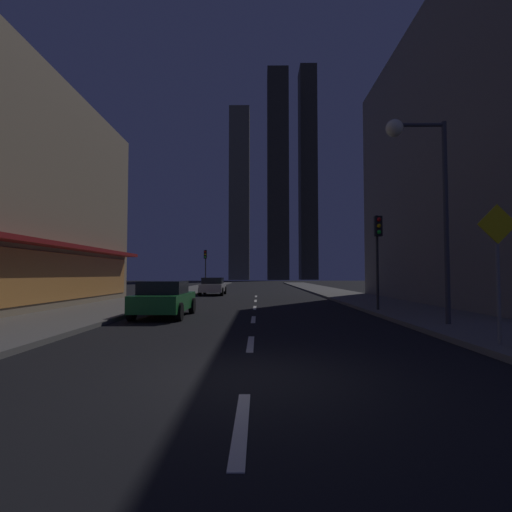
% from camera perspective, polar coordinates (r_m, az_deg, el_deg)
% --- Properties ---
extents(ground_plane, '(78.00, 136.00, 0.10)m').
position_cam_1_polar(ground_plane, '(38.59, 0.09, -5.30)').
color(ground_plane, black).
extents(sidewalk_right, '(4.00, 76.00, 0.15)m').
position_cam_1_polar(sidewalk_right, '(39.18, 10.42, -5.04)').
color(sidewalk_right, '#605E59').
rests_on(sidewalk_right, ground).
extents(sidewalk_left, '(4.00, 76.00, 0.15)m').
position_cam_1_polar(sidewalk_left, '(39.25, -10.22, -5.03)').
color(sidewalk_left, '#605E59').
rests_on(sidewalk_left, ground).
extents(lane_marking_center, '(0.16, 28.20, 0.01)m').
position_cam_1_polar(lane_marking_center, '(17.64, -0.27, -8.24)').
color(lane_marking_center, silver).
rests_on(lane_marking_center, ground).
extents(building_apartment_right, '(11.00, 20.00, 16.21)m').
position_cam_1_polar(building_apartment_right, '(27.46, 32.45, 11.20)').
color(building_apartment_right, slate).
rests_on(building_apartment_right, ground).
extents(skyscraper_distant_tall, '(6.25, 5.69, 53.89)m').
position_cam_1_polar(skyscraper_distant_tall, '(124.09, -2.42, 9.05)').
color(skyscraper_distant_tall, '#5C5745').
rests_on(skyscraper_distant_tall, ground).
extents(skyscraper_distant_mid, '(6.52, 6.72, 65.97)m').
position_cam_1_polar(skyscraper_distant_mid, '(125.25, 3.18, 11.78)').
color(skyscraper_distant_mid, '#2F2D23').
rests_on(skyscraper_distant_mid, ground).
extents(skyscraper_distant_short, '(5.42, 8.56, 70.03)m').
position_cam_1_polar(skyscraper_distant_short, '(133.22, 7.52, 11.81)').
color(skyscraper_distant_short, '#2F2D23').
rests_on(skyscraper_distant_short, ground).
extents(car_parked_near, '(1.98, 4.24, 1.45)m').
position_cam_1_polar(car_parked_near, '(16.30, -13.16, -6.03)').
color(car_parked_near, '#1E722D').
rests_on(car_parked_near, ground).
extents(car_parked_far, '(1.98, 4.24, 1.45)m').
position_cam_1_polar(car_parked_far, '(32.89, -6.27, -4.36)').
color(car_parked_far, silver).
rests_on(car_parked_far, ground).
extents(fire_hydrant_far_left, '(0.42, 0.30, 0.65)m').
position_cam_1_polar(fire_hydrant_far_left, '(29.93, -11.42, -5.04)').
color(fire_hydrant_far_left, '#B2B2B2').
rests_on(fire_hydrant_far_left, sidewalk_left).
extents(traffic_light_near_right, '(0.32, 0.48, 4.20)m').
position_cam_1_polar(traffic_light_near_right, '(18.25, 17.28, 2.09)').
color(traffic_light_near_right, '#2D2D2D').
rests_on(traffic_light_near_right, sidewalk_right).
extents(traffic_light_far_left, '(0.32, 0.48, 4.20)m').
position_cam_1_polar(traffic_light_far_left, '(42.32, -7.36, -0.66)').
color(traffic_light_far_left, '#2D2D2D').
rests_on(traffic_light_far_left, sidewalk_left).
extents(street_lamp_right, '(1.96, 0.56, 6.58)m').
position_cam_1_polar(street_lamp_right, '(13.96, 22.63, 11.42)').
color(street_lamp_right, '#38383D').
rests_on(street_lamp_right, sidewalk_right).
extents(pedestrian_crossing_sign, '(0.91, 0.08, 3.15)m').
position_cam_1_polar(pedestrian_crossing_sign, '(10.39, 31.70, -0.61)').
color(pedestrian_crossing_sign, slate).
rests_on(pedestrian_crossing_sign, sidewalk_right).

